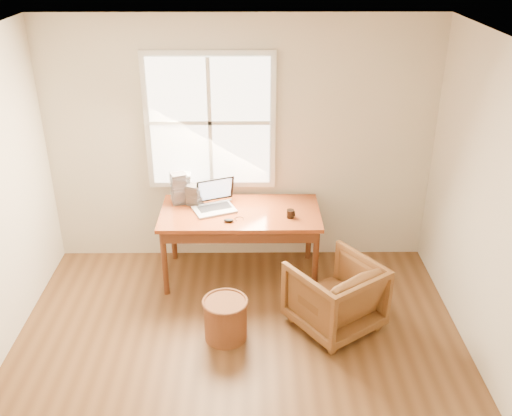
% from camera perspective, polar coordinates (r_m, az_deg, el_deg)
% --- Properties ---
extents(room_shell, '(4.04, 4.54, 2.64)m').
position_cam_1_polar(room_shell, '(4.00, -2.40, -3.59)').
color(room_shell, brown).
rests_on(room_shell, ground).
extents(desk, '(1.60, 0.80, 0.04)m').
position_cam_1_polar(desk, '(5.72, -1.59, -0.51)').
color(desk, brown).
rests_on(desk, room_shell).
extents(armchair, '(0.99, 1.00, 0.66)m').
position_cam_1_polar(armchair, '(5.25, 7.88, -8.63)').
color(armchair, brown).
rests_on(armchair, room_shell).
extents(wicker_stool, '(0.47, 0.47, 0.38)m').
position_cam_1_polar(wicker_stool, '(5.15, -3.06, -11.07)').
color(wicker_stool, brown).
rests_on(wicker_stool, room_shell).
extents(laptop, '(0.47, 0.48, 0.27)m').
position_cam_1_polar(laptop, '(5.68, -4.23, 0.95)').
color(laptop, '#B5B7BD').
rests_on(laptop, desk).
extents(mouse, '(0.10, 0.06, 0.03)m').
position_cam_1_polar(mouse, '(5.51, -2.76, -1.25)').
color(mouse, black).
rests_on(mouse, desk).
extents(coffee_mug, '(0.10, 0.10, 0.08)m').
position_cam_1_polar(coffee_mug, '(5.58, 3.46, -0.57)').
color(coffee_mug, black).
rests_on(coffee_mug, desk).
extents(cd_stack_a, '(0.16, 0.14, 0.30)m').
position_cam_1_polar(cd_stack_a, '(5.93, -7.24, 2.08)').
color(cd_stack_a, silver).
rests_on(cd_stack_a, desk).
extents(cd_stack_b, '(0.18, 0.17, 0.22)m').
position_cam_1_polar(cd_stack_b, '(5.84, -6.19, 1.30)').
color(cd_stack_b, '#222227').
rests_on(cd_stack_b, desk).
extents(cd_stack_c, '(0.18, 0.17, 0.33)m').
position_cam_1_polar(cd_stack_c, '(5.87, -7.72, 1.98)').
color(cd_stack_c, '#9495A1').
rests_on(cd_stack_c, desk).
extents(cd_stack_d, '(0.15, 0.13, 0.19)m').
position_cam_1_polar(cd_stack_d, '(5.91, -6.01, 1.49)').
color(cd_stack_d, '#ACB2B8').
rests_on(cd_stack_d, desk).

